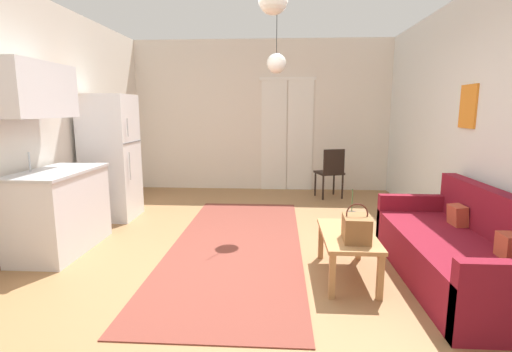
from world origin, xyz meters
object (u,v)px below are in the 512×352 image
(refrigerator, at_px, (111,157))
(pendant_lamp_far, at_px, (276,63))
(accent_chair, at_px, (331,170))
(handbag, at_px, (356,228))
(bamboo_vase, at_px, (351,221))
(coffee_table, at_px, (348,239))
(couch, at_px, (463,254))

(refrigerator, height_order, pendant_lamp_far, pendant_lamp_far)
(accent_chair, bearing_deg, pendant_lamp_far, 41.15)
(handbag, bearing_deg, accent_chair, 86.16)
(bamboo_vase, xyz_separation_m, accent_chair, (0.22, 3.11, -0.02))
(refrigerator, bearing_deg, coffee_table, -30.86)
(accent_chair, bearing_deg, handbag, 68.56)
(coffee_table, distance_m, accent_chair, 3.21)
(couch, bearing_deg, handbag, -171.50)
(couch, distance_m, handbag, 1.02)
(couch, xyz_separation_m, refrigerator, (-3.99, 1.84, 0.60))
(bamboo_vase, distance_m, handbag, 0.29)
(couch, relative_size, bamboo_vase, 5.11)
(refrigerator, bearing_deg, couch, -24.72)
(bamboo_vase, height_order, refrigerator, refrigerator)
(refrigerator, relative_size, accent_chair, 2.00)
(couch, height_order, handbag, couch)
(handbag, distance_m, pendant_lamp_far, 2.53)
(couch, height_order, bamboo_vase, couch)
(handbag, xyz_separation_m, refrigerator, (-3.02, 1.98, 0.34))
(bamboo_vase, height_order, handbag, bamboo_vase)
(refrigerator, distance_m, accent_chair, 3.56)
(refrigerator, bearing_deg, bamboo_vase, -29.23)
(accent_chair, xyz_separation_m, pendant_lamp_far, (-0.94, -1.55, 1.62))
(couch, relative_size, handbag, 6.10)
(refrigerator, height_order, accent_chair, refrigerator)
(couch, bearing_deg, refrigerator, 155.28)
(handbag, relative_size, pendant_lamp_far, 0.40)
(coffee_table, xyz_separation_m, handbag, (0.03, -0.20, 0.17))
(handbag, bearing_deg, couch, 8.50)
(bamboo_vase, xyz_separation_m, refrigerator, (-3.03, 1.70, 0.36))
(couch, height_order, pendant_lamp_far, pendant_lamp_far)
(couch, height_order, accent_chair, accent_chair)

